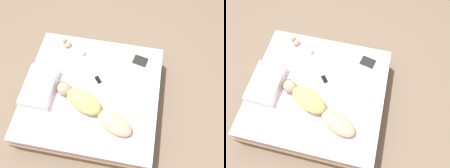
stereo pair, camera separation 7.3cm
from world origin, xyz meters
TOP-DOWN VIEW (x-y plane):
  - ground_plane at (0.00, 0.00)m, footprint 12.00×12.00m
  - bed at (0.00, 0.00)m, footprint 1.87×2.02m
  - person at (-0.27, -0.04)m, footprint 0.73×1.24m
  - open_magazine at (0.50, -0.62)m, footprint 0.60×0.43m
  - coffee_mug at (0.61, 0.29)m, footprint 0.12×0.08m
  - cell_phone at (0.19, -0.06)m, footprint 0.15×0.13m
  - plush_toy at (0.72, 0.57)m, footprint 0.13×0.15m
  - pillow at (-0.10, 0.73)m, footprint 0.63×0.41m

SIDE VIEW (x-z plane):
  - ground_plane at x=0.00m, z-range 0.00..0.00m
  - bed at x=0.00m, z-range 0.00..0.50m
  - open_magazine at x=0.50m, z-range 0.50..0.51m
  - cell_phone at x=0.19m, z-range 0.50..0.51m
  - coffee_mug at x=0.61m, z-range 0.50..0.60m
  - pillow at x=-0.10m, z-range 0.50..0.64m
  - plush_toy at x=0.72m, z-range 0.49..0.67m
  - person at x=-0.27m, z-range 0.48..0.72m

